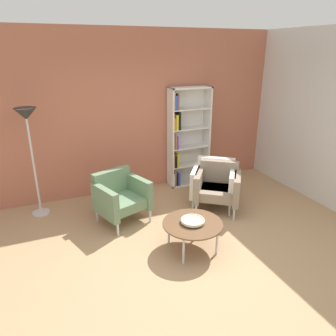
{
  "coord_description": "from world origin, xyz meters",
  "views": [
    {
      "loc": [
        -1.57,
        -3.08,
        2.55
      ],
      "look_at": [
        0.05,
        0.84,
        0.95
      ],
      "focal_mm": 33.9,
      "sensor_mm": 36.0,
      "label": 1
    }
  ],
  "objects_px": {
    "decorative_bowl": "(193,220)",
    "armchair_near_window": "(214,182)",
    "armchair_corner_red": "(218,186)",
    "floor_lamp_torchiere": "(28,127)",
    "armchair_by_bookshelf": "(120,196)",
    "bookshelf_tall": "(185,138)",
    "coffee_table_low": "(193,225)"
  },
  "relations": [
    {
      "from": "decorative_bowl",
      "to": "armchair_near_window",
      "type": "bearing_deg",
      "value": 48.28
    },
    {
      "from": "armchair_corner_red",
      "to": "floor_lamp_torchiere",
      "type": "height_order",
      "value": "floor_lamp_torchiere"
    },
    {
      "from": "decorative_bowl",
      "to": "armchair_corner_red",
      "type": "bearing_deg",
      "value": 44.3
    },
    {
      "from": "armchair_by_bookshelf",
      "to": "armchair_corner_red",
      "type": "distance_m",
      "value": 1.61
    },
    {
      "from": "bookshelf_tall",
      "to": "armchair_near_window",
      "type": "relative_size",
      "value": 2.01
    },
    {
      "from": "coffee_table_low",
      "to": "armchair_near_window",
      "type": "height_order",
      "value": "armchair_near_window"
    },
    {
      "from": "decorative_bowl",
      "to": "armchair_near_window",
      "type": "xyz_separation_m",
      "value": [
        0.94,
        1.05,
        -0.02
      ]
    },
    {
      "from": "decorative_bowl",
      "to": "armchair_near_window",
      "type": "relative_size",
      "value": 0.34
    },
    {
      "from": "bookshelf_tall",
      "to": "floor_lamp_torchiere",
      "type": "xyz_separation_m",
      "value": [
        -2.72,
        -0.24,
        0.51
      ]
    },
    {
      "from": "armchair_corner_red",
      "to": "coffee_table_low",
      "type": "bearing_deg",
      "value": -100.31
    },
    {
      "from": "bookshelf_tall",
      "to": "coffee_table_low",
      "type": "height_order",
      "value": "bookshelf_tall"
    },
    {
      "from": "armchair_near_window",
      "to": "floor_lamp_torchiere",
      "type": "relative_size",
      "value": 0.54
    },
    {
      "from": "decorative_bowl",
      "to": "armchair_by_bookshelf",
      "type": "distance_m",
      "value": 1.32
    },
    {
      "from": "bookshelf_tall",
      "to": "coffee_table_low",
      "type": "distance_m",
      "value": 2.32
    },
    {
      "from": "decorative_bowl",
      "to": "armchair_by_bookshelf",
      "type": "height_order",
      "value": "armchair_by_bookshelf"
    },
    {
      "from": "bookshelf_tall",
      "to": "decorative_bowl",
      "type": "xyz_separation_m",
      "value": [
        -0.87,
        -2.08,
        -0.51
      ]
    },
    {
      "from": "decorative_bowl",
      "to": "armchair_near_window",
      "type": "distance_m",
      "value": 1.41
    },
    {
      "from": "coffee_table_low",
      "to": "decorative_bowl",
      "type": "bearing_deg",
      "value": 69.44
    },
    {
      "from": "bookshelf_tall",
      "to": "armchair_near_window",
      "type": "bearing_deg",
      "value": -85.91
    },
    {
      "from": "floor_lamp_torchiere",
      "to": "armchair_by_bookshelf",
      "type": "bearing_deg",
      "value": -31.27
    },
    {
      "from": "bookshelf_tall",
      "to": "coffee_table_low",
      "type": "relative_size",
      "value": 2.37
    },
    {
      "from": "bookshelf_tall",
      "to": "floor_lamp_torchiere",
      "type": "bearing_deg",
      "value": -174.94
    },
    {
      "from": "armchair_by_bookshelf",
      "to": "floor_lamp_torchiere",
      "type": "distance_m",
      "value": 1.72
    },
    {
      "from": "armchair_by_bookshelf",
      "to": "coffee_table_low",
      "type": "bearing_deg",
      "value": -78.31
    },
    {
      "from": "decorative_bowl",
      "to": "armchair_corner_red",
      "type": "relative_size",
      "value": 0.34
    },
    {
      "from": "decorative_bowl",
      "to": "armchair_corner_red",
      "type": "xyz_separation_m",
      "value": [
        0.91,
        0.89,
        -0.02
      ]
    },
    {
      "from": "armchair_by_bookshelf",
      "to": "armchair_near_window",
      "type": "relative_size",
      "value": 0.94
    },
    {
      "from": "coffee_table_low",
      "to": "decorative_bowl",
      "type": "height_order",
      "value": "decorative_bowl"
    },
    {
      "from": "coffee_table_low",
      "to": "floor_lamp_torchiere",
      "type": "distance_m",
      "value": 2.83
    },
    {
      "from": "coffee_table_low",
      "to": "armchair_near_window",
      "type": "bearing_deg",
      "value": 48.28
    },
    {
      "from": "bookshelf_tall",
      "to": "decorative_bowl",
      "type": "distance_m",
      "value": 2.31
    },
    {
      "from": "bookshelf_tall",
      "to": "floor_lamp_torchiere",
      "type": "height_order",
      "value": "bookshelf_tall"
    }
  ]
}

